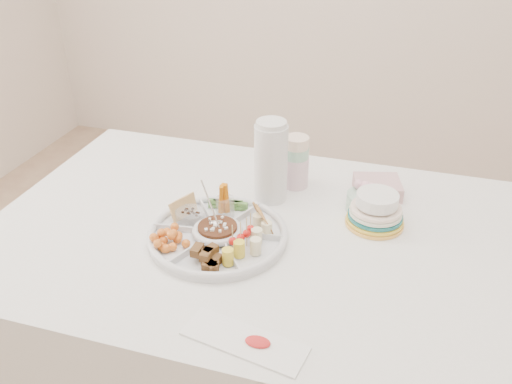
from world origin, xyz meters
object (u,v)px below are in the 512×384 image
(dining_table, at_px, (254,327))
(party_tray, at_px, (218,233))
(thermos, at_px, (271,160))
(plate_stack, at_px, (376,208))

(dining_table, distance_m, party_tray, 0.42)
(party_tray, distance_m, thermos, 0.29)
(thermos, height_order, plate_stack, thermos)
(party_tray, xyz_separation_m, thermos, (0.08, 0.26, 0.11))
(party_tray, height_order, plate_stack, plate_stack)
(dining_table, height_order, plate_stack, plate_stack)
(thermos, bearing_deg, dining_table, -89.26)
(dining_table, distance_m, plate_stack, 0.56)
(plate_stack, bearing_deg, thermos, 170.49)
(party_tray, bearing_deg, plate_stack, 26.52)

